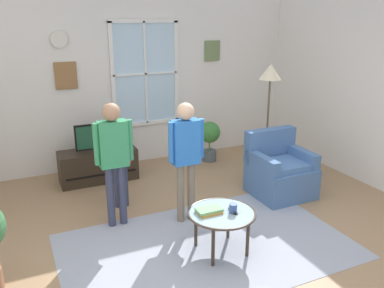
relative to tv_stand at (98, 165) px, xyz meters
name	(u,v)px	position (x,y,z in m)	size (l,w,h in m)	color
ground_plane	(229,253)	(0.81, -2.51, -0.25)	(6.06, 6.74, 0.02)	#9E7A56
back_wall	(135,77)	(0.82, 0.62, 1.18)	(5.46, 0.17, 2.84)	silver
area_rug	(207,246)	(0.65, -2.31, -0.23)	(3.05, 1.89, 0.01)	#999EAD
tv_stand	(98,165)	(0.00, 0.00, 0.00)	(1.12, 0.45, 0.47)	#2D2319
television	(96,136)	(0.00, 0.00, 0.45)	(0.61, 0.08, 0.40)	#4C4C4C
armchair	(279,172)	(2.16, -1.52, 0.09)	(0.76, 0.74, 0.87)	#476B9E
coffee_table	(222,215)	(0.75, -2.45, 0.18)	(0.71, 0.71, 0.45)	#99B2B7
book_stack	(209,211)	(0.63, -2.40, 0.24)	(0.26, 0.18, 0.05)	#C48736
cup	(233,208)	(0.85, -2.50, 0.26)	(0.08, 0.08, 0.10)	#334C8C
remote_near_books	(233,211)	(0.86, -2.48, 0.22)	(0.04, 0.14, 0.02)	black
person_blue_shirt	(186,149)	(0.69, -1.68, 0.67)	(0.44, 0.20, 1.45)	#726656
person_green_shirt	(114,151)	(-0.09, -1.44, 0.68)	(0.44, 0.20, 1.47)	#333851
person_red_shirt	(119,152)	(0.08, -0.99, 0.50)	(0.36, 0.16, 1.18)	#333851
potted_plant_by_window	(210,137)	(1.90, 0.07, 0.19)	(0.36, 0.36, 0.68)	#4C565B
floor_lamp	(270,83)	(2.43, -0.81, 1.18)	(0.32, 0.32, 1.70)	black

